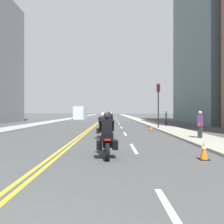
{
  "coord_description": "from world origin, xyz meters",
  "views": [
    {
      "loc": [
        2.15,
        -1.1,
        1.69
      ],
      "look_at": [
        2.13,
        30.1,
        1.62
      ],
      "focal_mm": 31.9,
      "sensor_mm": 36.0,
      "label": 1
    }
  ],
  "objects_px": {
    "traffic_cone_0": "(204,150)",
    "pedestrian_0": "(166,118)",
    "motorcycle_0": "(107,139)",
    "motorcycle_4": "(110,119)",
    "parked_truck": "(81,113)",
    "pedestrian_1": "(200,125)",
    "motorcycle_1": "(103,128)",
    "motorcycle_7": "(111,116)",
    "motorcycle_6": "(111,117)",
    "traffic_light_near": "(158,97)",
    "motorcycle_5": "(111,118)",
    "traffic_cone_1": "(151,127)",
    "motorcycle_2": "(110,123)",
    "motorcycle_3": "(111,120)"
  },
  "relations": [
    {
      "from": "motorcycle_4",
      "to": "traffic_cone_1",
      "type": "xyz_separation_m",
      "value": [
        3.74,
        -10.84,
        -0.3
      ]
    },
    {
      "from": "traffic_light_near",
      "to": "parked_truck",
      "type": "bearing_deg",
      "value": 114.77
    },
    {
      "from": "parked_truck",
      "to": "motorcycle_5",
      "type": "bearing_deg",
      "value": -59.45
    },
    {
      "from": "motorcycle_5",
      "to": "pedestrian_1",
      "type": "bearing_deg",
      "value": -73.33
    },
    {
      "from": "motorcycle_0",
      "to": "motorcycle_5",
      "type": "relative_size",
      "value": 0.96
    },
    {
      "from": "motorcycle_7",
      "to": "motorcycle_6",
      "type": "bearing_deg",
      "value": -91.79
    },
    {
      "from": "parked_truck",
      "to": "pedestrian_1",
      "type": "bearing_deg",
      "value": -69.34
    },
    {
      "from": "motorcycle_6",
      "to": "parked_truck",
      "type": "bearing_deg",
      "value": 139.84
    },
    {
      "from": "traffic_cone_1",
      "to": "pedestrian_1",
      "type": "distance_m",
      "value": 6.03
    },
    {
      "from": "motorcycle_3",
      "to": "traffic_cone_1",
      "type": "height_order",
      "value": "motorcycle_3"
    },
    {
      "from": "motorcycle_5",
      "to": "motorcycle_7",
      "type": "height_order",
      "value": "motorcycle_5"
    },
    {
      "from": "traffic_light_near",
      "to": "pedestrian_1",
      "type": "relative_size",
      "value": 2.55
    },
    {
      "from": "motorcycle_1",
      "to": "parked_truck",
      "type": "height_order",
      "value": "parked_truck"
    },
    {
      "from": "motorcycle_4",
      "to": "traffic_light_near",
      "type": "distance_m",
      "value": 10.52
    },
    {
      "from": "motorcycle_6",
      "to": "traffic_light_near",
      "type": "bearing_deg",
      "value": -76.09
    },
    {
      "from": "motorcycle_4",
      "to": "pedestrian_0",
      "type": "xyz_separation_m",
      "value": [
        6.39,
        -5.94,
        0.26
      ]
    },
    {
      "from": "traffic_cone_1",
      "to": "pedestrian_0",
      "type": "relative_size",
      "value": 0.4
    },
    {
      "from": "motorcycle_2",
      "to": "traffic_light_near",
      "type": "distance_m",
      "value": 5.54
    },
    {
      "from": "motorcycle_2",
      "to": "pedestrian_0",
      "type": "xyz_separation_m",
      "value": [
        6.35,
        4.6,
        0.23
      ]
    },
    {
      "from": "pedestrian_0",
      "to": "motorcycle_2",
      "type": "bearing_deg",
      "value": -36.34
    },
    {
      "from": "motorcycle_6",
      "to": "traffic_cone_0",
      "type": "xyz_separation_m",
      "value": [
        3.47,
        -31.75,
        -0.36
      ]
    },
    {
      "from": "motorcycle_0",
      "to": "motorcycle_4",
      "type": "height_order",
      "value": "motorcycle_0"
    },
    {
      "from": "motorcycle_3",
      "to": "motorcycle_1",
      "type": "bearing_deg",
      "value": -94.15
    },
    {
      "from": "motorcycle_6",
      "to": "traffic_cone_1",
      "type": "relative_size",
      "value": 3.09
    },
    {
      "from": "motorcycle_0",
      "to": "motorcycle_1",
      "type": "distance_m",
      "value": 5.23
    },
    {
      "from": "pedestrian_0",
      "to": "parked_truck",
      "type": "height_order",
      "value": "parked_truck"
    },
    {
      "from": "motorcycle_4",
      "to": "motorcycle_7",
      "type": "bearing_deg",
      "value": 92.57
    },
    {
      "from": "motorcycle_2",
      "to": "parked_truck",
      "type": "xyz_separation_m",
      "value": [
        -6.79,
        26.52,
        0.59
      ]
    },
    {
      "from": "motorcycle_5",
      "to": "pedestrian_0",
      "type": "relative_size",
      "value": 1.29
    },
    {
      "from": "motorcycle_5",
      "to": "pedestrian_1",
      "type": "xyz_separation_m",
      "value": [
        5.46,
        -21.01,
        0.24
      ]
    },
    {
      "from": "traffic_cone_0",
      "to": "motorcycle_4",
      "type": "bearing_deg",
      "value": 99.22
    },
    {
      "from": "pedestrian_1",
      "to": "traffic_cone_1",
      "type": "bearing_deg",
      "value": -122.59
    },
    {
      "from": "motorcycle_4",
      "to": "parked_truck",
      "type": "relative_size",
      "value": 0.35
    },
    {
      "from": "parked_truck",
      "to": "motorcycle_3",
      "type": "bearing_deg",
      "value": -72.11
    },
    {
      "from": "motorcycle_1",
      "to": "motorcycle_4",
      "type": "relative_size",
      "value": 0.95
    },
    {
      "from": "motorcycle_0",
      "to": "traffic_light_near",
      "type": "height_order",
      "value": "traffic_light_near"
    },
    {
      "from": "traffic_light_near",
      "to": "motorcycle_5",
      "type": "bearing_deg",
      "value": 109.34
    },
    {
      "from": "motorcycle_0",
      "to": "pedestrian_1",
      "type": "bearing_deg",
      "value": 35.53
    },
    {
      "from": "motorcycle_1",
      "to": "motorcycle_5",
      "type": "height_order",
      "value": "motorcycle_1"
    },
    {
      "from": "motorcycle_1",
      "to": "motorcycle_0",
      "type": "bearing_deg",
      "value": -86.28
    },
    {
      "from": "motorcycle_3",
      "to": "motorcycle_7",
      "type": "xyz_separation_m",
      "value": [
        -0.03,
        20.16,
        -0.0
      ]
    },
    {
      "from": "traffic_light_near",
      "to": "pedestrian_1",
      "type": "distance_m",
      "value": 7.88
    },
    {
      "from": "motorcycle_2",
      "to": "traffic_cone_0",
      "type": "distance_m",
      "value": 11.48
    },
    {
      "from": "motorcycle_2",
      "to": "motorcycle_4",
      "type": "height_order",
      "value": "motorcycle_2"
    },
    {
      "from": "motorcycle_3",
      "to": "traffic_light_near",
      "type": "distance_m",
      "value": 6.55
    },
    {
      "from": "traffic_cone_0",
      "to": "motorcycle_3",
      "type": "bearing_deg",
      "value": 101.8
    },
    {
      "from": "traffic_cone_0",
      "to": "pedestrian_0",
      "type": "distance_m",
      "value": 15.82
    },
    {
      "from": "motorcycle_4",
      "to": "motorcycle_5",
      "type": "relative_size",
      "value": 1.01
    },
    {
      "from": "motorcycle_3",
      "to": "motorcycle_5",
      "type": "height_order",
      "value": "motorcycle_5"
    },
    {
      "from": "motorcycle_6",
      "to": "pedestrian_0",
      "type": "relative_size",
      "value": 1.25
    }
  ]
}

